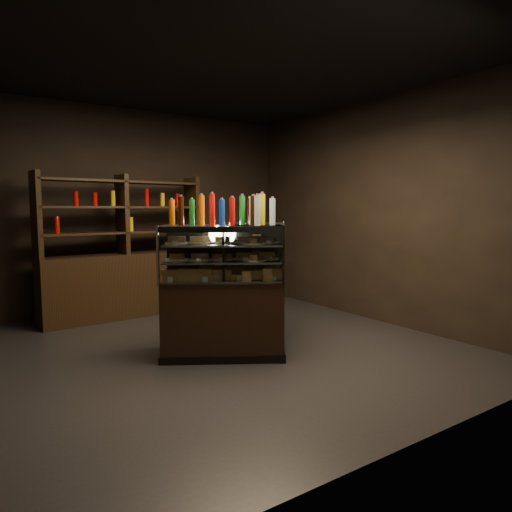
{
  "coord_description": "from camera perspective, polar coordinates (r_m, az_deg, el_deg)",
  "views": [
    {
      "loc": [
        -2.32,
        -4.27,
        1.53
      ],
      "look_at": [
        0.36,
        -0.29,
        1.03
      ],
      "focal_mm": 32.0,
      "sensor_mm": 36.0,
      "label": 1
    }
  ],
  "objects": [
    {
      "name": "bottles_top",
      "position": [
        4.85,
        -2.01,
        5.63
      ],
      "size": [
        1.3,
        0.88,
        0.3
      ],
      "color": "black",
      "rests_on": "display_case"
    },
    {
      "name": "display_case",
      "position": [
        4.96,
        -1.95,
        -6.5
      ],
      "size": [
        1.82,
        1.38,
        1.37
      ],
      "rotation": [
        0.0,
        0.0,
        0.19
      ],
      "color": "black",
      "rests_on": "ground"
    },
    {
      "name": "potted_conifer",
      "position": [
        5.55,
        0.27,
        -5.97
      ],
      "size": [
        0.32,
        0.32,
        0.67
      ],
      "rotation": [
        0.0,
        0.0,
        0.24
      ],
      "color": "black",
      "rests_on": "ground"
    },
    {
      "name": "food_display",
      "position": [
        4.87,
        -1.94,
        0.15
      ],
      "size": [
        1.47,
        1.02,
        0.43
      ],
      "color": "#DB944E",
      "rests_on": "display_case"
    },
    {
      "name": "room_shell",
      "position": [
        4.88,
        -5.53,
        10.74
      ],
      "size": [
        5.02,
        5.02,
        3.01
      ],
      "color": "black",
      "rests_on": "ground"
    },
    {
      "name": "back_shelving",
      "position": [
        6.7,
        -16.17,
        -2.18
      ],
      "size": [
        2.3,
        0.58,
        2.0
      ],
      "rotation": [
        0.0,
        0.0,
        0.07
      ],
      "color": "black",
      "rests_on": "ground"
    },
    {
      "name": "ground",
      "position": [
        5.1,
        -5.31,
        -11.55
      ],
      "size": [
        5.0,
        5.0,
        0.0
      ],
      "primitive_type": "plane",
      "color": "black",
      "rests_on": "ground"
    }
  ]
}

